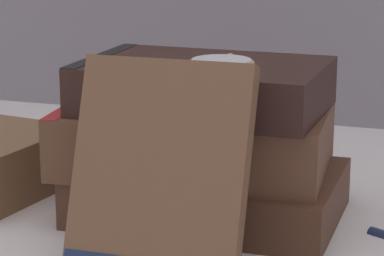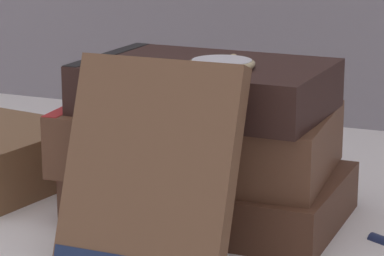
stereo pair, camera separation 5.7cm
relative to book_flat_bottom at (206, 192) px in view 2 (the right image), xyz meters
name	(u,v)px [view 2 (the right image)]	position (x,y,z in m)	size (l,w,h in m)	color
ground_plane	(164,226)	(-0.02, -0.04, -0.02)	(3.00, 3.00, 0.00)	silver
book_flat_bottom	(206,192)	(0.00, 0.00, 0.00)	(0.20, 0.13, 0.04)	#4C2D1E
book_flat_middle	(192,138)	(-0.01, 0.00, 0.04)	(0.21, 0.14, 0.05)	brown
book_flat_top	(200,86)	(0.00, 0.00, 0.08)	(0.18, 0.12, 0.04)	#331E19
book_leaning_front	(149,175)	(0.00, -0.11, 0.05)	(0.12, 0.06, 0.14)	brown
pocket_watch	(222,64)	(0.02, -0.02, 0.10)	(0.05, 0.05, 0.01)	silver
reading_glasses	(224,154)	(-0.05, 0.16, -0.02)	(0.10, 0.04, 0.00)	#ADADB2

